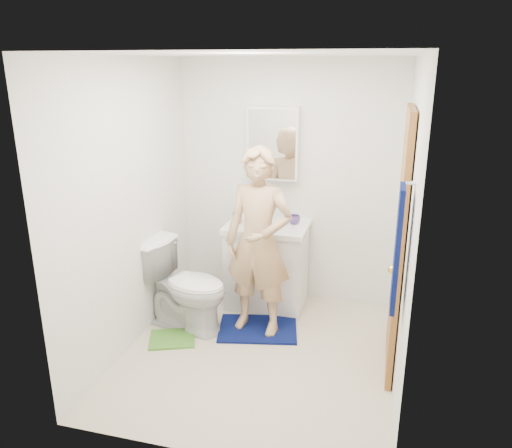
{
  "coord_description": "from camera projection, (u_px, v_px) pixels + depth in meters",
  "views": [
    {
      "loc": [
        0.93,
        -3.56,
        2.34
      ],
      "look_at": [
        -0.09,
        0.25,
        1.06
      ],
      "focal_mm": 35.0,
      "sensor_mm": 36.0,
      "label": 1
    }
  ],
  "objects": [
    {
      "name": "sink_basin",
      "position": [
        267.0,
        225.0,
        4.84
      ],
      "size": [
        0.4,
        0.4,
        0.03
      ],
      "primitive_type": "cylinder",
      "color": "white",
      "rests_on": "countertop"
    },
    {
      "name": "soap_dispenser",
      "position": [
        237.0,
        215.0,
        4.85
      ],
      "size": [
        0.08,
        0.08,
        0.17
      ],
      "primitive_type": "imported",
      "rotation": [
        0.0,
        0.0,
        0.04
      ],
      "color": "#AE5D51",
      "rests_on": "countertop"
    },
    {
      "name": "bath_mat",
      "position": [
        258.0,
        329.0,
        4.59
      ],
      "size": [
        0.8,
        0.64,
        0.02
      ],
      "primitive_type": "cube",
      "rotation": [
        0.0,
        0.0,
        0.21
      ],
      "color": "#081350",
      "rests_on": "floor"
    },
    {
      "name": "wall_right",
      "position": [
        408.0,
        230.0,
        3.58
      ],
      "size": [
        0.02,
        2.4,
        2.4
      ],
      "primitive_type": "cube",
      "color": "silver",
      "rests_on": "ground"
    },
    {
      "name": "faucet",
      "position": [
        272.0,
        213.0,
        4.99
      ],
      "size": [
        0.03,
        0.03,
        0.12
      ],
      "primitive_type": "cylinder",
      "color": "silver",
      "rests_on": "countertop"
    },
    {
      "name": "towel_hook",
      "position": [
        411.0,
        183.0,
        2.92
      ],
      "size": [
        0.06,
        0.02,
        0.02
      ],
      "primitive_type": "cylinder",
      "rotation": [
        0.0,
        1.57,
        0.0
      ],
      "color": "silver",
      "rests_on": "wall_right"
    },
    {
      "name": "countertop",
      "position": [
        267.0,
        227.0,
        4.85
      ],
      "size": [
        0.79,
        0.59,
        0.05
      ],
      "primitive_type": "cube",
      "color": "white",
      "rests_on": "vanity_cabinet"
    },
    {
      "name": "wall_front",
      "position": [
        203.0,
        281.0,
        2.74
      ],
      "size": [
        2.2,
        0.02,
        2.4
      ],
      "primitive_type": "cube",
      "color": "silver",
      "rests_on": "ground"
    },
    {
      "name": "door_knob",
      "position": [
        393.0,
        269.0,
        3.52
      ],
      "size": [
        0.07,
        0.07,
        0.07
      ],
      "primitive_type": "sphere",
      "color": "gold",
      "rests_on": "door"
    },
    {
      "name": "ceiling",
      "position": [
        259.0,
        53.0,
        3.48
      ],
      "size": [
        2.2,
        2.4,
        0.02
      ],
      "primitive_type": "cube",
      "color": "white",
      "rests_on": "ground"
    },
    {
      "name": "toothbrush_cup",
      "position": [
        294.0,
        220.0,
        4.84
      ],
      "size": [
        0.14,
        0.14,
        0.09
      ],
      "primitive_type": "imported",
      "rotation": [
        0.0,
        0.0,
        0.33
      ],
      "color": "#513A81",
      "rests_on": "countertop"
    },
    {
      "name": "door",
      "position": [
        399.0,
        245.0,
        3.78
      ],
      "size": [
        0.05,
        0.8,
        2.05
      ],
      "primitive_type": "cube",
      "color": "#A7692E",
      "rests_on": "ground"
    },
    {
      "name": "floor",
      "position": [
        258.0,
        354.0,
        4.22
      ],
      "size": [
        2.2,
        2.4,
        0.02
      ],
      "primitive_type": "cube",
      "color": "beige",
      "rests_on": "ground"
    },
    {
      "name": "vanity_cabinet",
      "position": [
        267.0,
        267.0,
        4.98
      ],
      "size": [
        0.75,
        0.55,
        0.8
      ],
      "primitive_type": "cube",
      "color": "white",
      "rests_on": "floor"
    },
    {
      "name": "mirror_panel",
      "position": [
        272.0,
        144.0,
        4.76
      ],
      "size": [
        0.46,
        0.01,
        0.66
      ],
      "primitive_type": "cube",
      "color": "white",
      "rests_on": "wall_back"
    },
    {
      "name": "toilet",
      "position": [
        186.0,
        285.0,
        4.54
      ],
      "size": [
        0.89,
        0.63,
        0.83
      ],
      "primitive_type": "imported",
      "rotation": [
        0.0,
        0.0,
        1.35
      ],
      "color": "white",
      "rests_on": "floor"
    },
    {
      "name": "man",
      "position": [
        259.0,
        243.0,
        4.32
      ],
      "size": [
        0.66,
        0.48,
        1.67
      ],
      "primitive_type": "imported",
      "rotation": [
        0.0,
        0.0,
        -0.13
      ],
      "color": "tan",
      "rests_on": "bath_mat"
    },
    {
      "name": "towel",
      "position": [
        397.0,
        249.0,
        3.06
      ],
      "size": [
        0.03,
        0.24,
        0.8
      ],
      "primitive_type": "cube",
      "color": "#081350",
      "rests_on": "wall_right"
    },
    {
      "name": "wall_back",
      "position": [
        289.0,
        183.0,
        4.97
      ],
      "size": [
        2.2,
        0.02,
        2.4
      ],
      "primitive_type": "cube",
      "color": "silver",
      "rests_on": "ground"
    },
    {
      "name": "medicine_cabinet",
      "position": [
        273.0,
        144.0,
        4.82
      ],
      "size": [
        0.5,
        0.12,
        0.7
      ],
      "primitive_type": "cube",
      "color": "white",
      "rests_on": "wall_back"
    },
    {
      "name": "green_rug",
      "position": [
        172.0,
        339.0,
        4.42
      ],
      "size": [
        0.49,
        0.45,
        0.02
      ],
      "primitive_type": "cube",
      "rotation": [
        0.0,
        0.0,
        0.37
      ],
      "color": "#4D8E2F",
      "rests_on": "floor"
    },
    {
      "name": "wall_left",
      "position": [
        129.0,
        208.0,
        4.12
      ],
      "size": [
        0.02,
        2.4,
        2.4
      ],
      "primitive_type": "cube",
      "color": "silver",
      "rests_on": "ground"
    }
  ]
}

